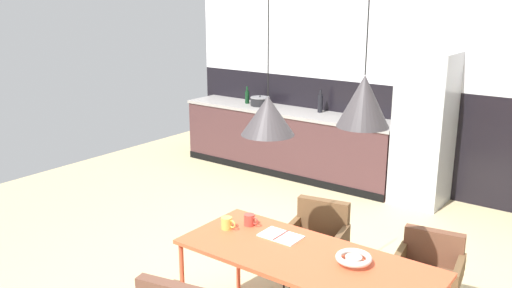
% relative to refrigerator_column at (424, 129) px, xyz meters
% --- Properties ---
extents(back_wall_splashback_dark, '(7.00, 0.12, 1.35)m').
position_rel_refrigerator_column_xyz_m(back_wall_splashback_dark, '(-0.24, 0.36, -0.25)').
color(back_wall_splashback_dark, black).
rests_on(back_wall_splashback_dark, ground).
extents(back_wall_panel_upper, '(7.00, 0.12, 1.35)m').
position_rel_refrigerator_column_xyz_m(back_wall_panel_upper, '(-0.24, 0.36, 1.11)').
color(back_wall_panel_upper, silver).
rests_on(back_wall_panel_upper, back_wall_splashback_dark).
extents(kitchen_counter, '(3.30, 0.63, 0.91)m').
position_rel_refrigerator_column_xyz_m(kitchen_counter, '(-1.96, -0.00, -0.47)').
color(kitchen_counter, '#492C2D').
rests_on(kitchen_counter, ground).
extents(refrigerator_column, '(0.60, 0.60, 1.85)m').
position_rel_refrigerator_column_xyz_m(refrigerator_column, '(0.00, 0.00, 0.00)').
color(refrigerator_column, '#ADAFB2').
rests_on(refrigerator_column, ground).
extents(dining_table, '(1.85, 0.76, 0.72)m').
position_rel_refrigerator_column_xyz_m(dining_table, '(0.38, -3.29, -0.25)').
color(dining_table, '#D65330').
rests_on(dining_table, ground).
extents(armchair_far_side, '(0.55, 0.54, 0.71)m').
position_rel_refrigerator_column_xyz_m(armchair_far_side, '(0.97, -2.43, -0.46)').
color(armchair_far_side, brown).
rests_on(armchair_far_side, ground).
extents(armchair_by_stool, '(0.56, 0.55, 0.77)m').
position_rel_refrigerator_column_xyz_m(armchair_by_stool, '(0.03, -2.52, -0.42)').
color(armchair_by_stool, brown).
rests_on(armchair_by_stool, ground).
extents(fruit_bowl, '(0.25, 0.25, 0.07)m').
position_rel_refrigerator_column_xyz_m(fruit_bowl, '(0.70, -3.21, -0.16)').
color(fruit_bowl, silver).
rests_on(fruit_bowl, dining_table).
extents(open_book, '(0.31, 0.20, 0.02)m').
position_rel_refrigerator_column_xyz_m(open_book, '(0.07, -3.14, -0.20)').
color(open_book, white).
rests_on(open_book, dining_table).
extents(mug_white_ceramic, '(0.13, 0.09, 0.09)m').
position_rel_refrigerator_column_xyz_m(mug_white_ceramic, '(-0.35, -3.28, -0.16)').
color(mug_white_ceramic, gold).
rests_on(mug_white_ceramic, dining_table).
extents(mug_short_terracotta, '(0.13, 0.08, 0.09)m').
position_rel_refrigerator_column_xyz_m(mug_short_terracotta, '(-0.25, -3.12, -0.16)').
color(mug_short_terracotta, '#B23D33').
rests_on(mug_short_terracotta, dining_table).
extents(cooking_pot, '(0.28, 0.28, 0.15)m').
position_rel_refrigerator_column_xyz_m(cooking_pot, '(-2.47, 0.03, 0.05)').
color(cooking_pot, black).
rests_on(cooking_pot, kitchen_counter).
extents(bottle_wine_green, '(0.07, 0.07, 0.31)m').
position_rel_refrigerator_column_xyz_m(bottle_wine_green, '(-1.52, 0.14, 0.12)').
color(bottle_wine_green, black).
rests_on(bottle_wine_green, kitchen_counter).
extents(bottle_oil_tall, '(0.06, 0.06, 0.25)m').
position_rel_refrigerator_column_xyz_m(bottle_oil_tall, '(-2.72, 0.05, 0.09)').
color(bottle_oil_tall, '#0F3319').
rests_on(bottle_oil_tall, kitchen_counter).
extents(pendant_lamp_over_table_near, '(0.38, 0.38, 1.13)m').
position_rel_refrigerator_column_xyz_m(pendant_lamp_over_table_near, '(0.01, -3.24, 0.74)').
color(pendant_lamp_over_table_near, black).
extents(pendant_lamp_over_table_far, '(0.32, 0.32, 0.96)m').
position_rel_refrigerator_column_xyz_m(pendant_lamp_over_table_far, '(0.75, -3.28, 0.93)').
color(pendant_lamp_over_table_far, black).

